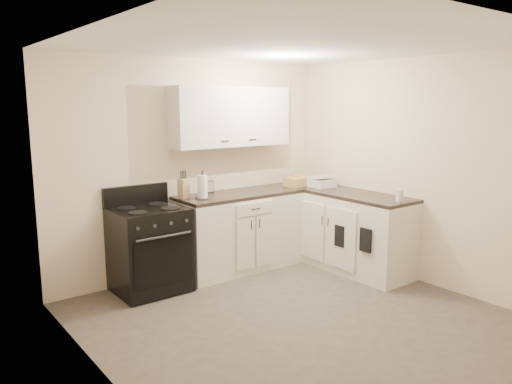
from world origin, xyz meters
TOP-DOWN VIEW (x-y plane):
  - floor at (0.00, 0.00)m, footprint 3.60×3.60m
  - ceiling at (0.00, 0.00)m, footprint 3.60×3.60m
  - wall_back at (0.00, 1.80)m, footprint 3.60×0.00m
  - wall_right at (1.80, 0.00)m, footprint 0.00×3.60m
  - wall_left at (-1.80, 0.00)m, footprint 0.00×3.60m
  - wall_front at (0.00, -1.80)m, footprint 3.60×0.00m
  - base_cabinets_back at (0.43, 1.50)m, footprint 1.55×0.60m
  - base_cabinets_right at (1.50, 0.85)m, footprint 0.60×1.90m
  - countertop_back at (0.43, 1.50)m, footprint 1.55×0.60m
  - countertop_right at (1.50, 0.85)m, footprint 0.60×1.90m
  - upper_cabinets at (0.43, 1.65)m, footprint 1.55×0.30m
  - stove at (-0.77, 1.48)m, footprint 0.74×0.63m
  - knife_block at (-0.27, 1.61)m, footprint 0.12×0.12m
  - paper_towel at (-0.11, 1.46)m, footprint 0.12×0.12m
  - soap_bottle at (-0.11, 1.46)m, footprint 0.09×0.09m
  - picture_frame at (0.16, 1.74)m, footprint 0.12×0.04m
  - wicker_basket at (1.34, 1.46)m, footprint 0.37×0.27m
  - countertop_grill at (1.52, 1.20)m, footprint 0.29×0.28m
  - glass_jar at (1.50, 0.00)m, footprint 0.09×0.09m
  - oven_mitt_near at (1.18, 0.18)m, footprint 0.02×0.15m
  - oven_mitt_far at (1.18, 0.56)m, footprint 0.02×0.14m

SIDE VIEW (x-z plane):
  - floor at x=0.00m, z-range 0.00..0.00m
  - base_cabinets_back at x=0.43m, z-range 0.00..0.90m
  - base_cabinets_right at x=1.50m, z-range 0.00..0.90m
  - stove at x=-0.77m, z-range 0.01..0.91m
  - oven_mitt_far at x=1.18m, z-range 0.36..0.61m
  - oven_mitt_near at x=1.18m, z-range 0.39..0.65m
  - countertop_back at x=0.43m, z-range 0.90..0.94m
  - countertop_right at x=1.50m, z-range 0.90..0.94m
  - countertop_grill at x=1.52m, z-range 0.94..1.04m
  - wicker_basket at x=1.34m, z-range 0.94..1.05m
  - glass_jar at x=1.50m, z-range 0.94..1.07m
  - picture_frame at x=0.16m, z-range 0.94..1.08m
  - soap_bottle at x=-0.11m, z-range 0.94..1.14m
  - knife_block at x=-0.27m, z-range 0.94..1.16m
  - paper_towel at x=-0.11m, z-range 0.94..1.20m
  - wall_back at x=0.00m, z-range -0.55..3.05m
  - wall_right at x=1.80m, z-range -0.55..3.05m
  - wall_left at x=-1.80m, z-range -0.55..3.05m
  - wall_front at x=0.00m, z-range -0.55..3.05m
  - upper_cabinets at x=0.43m, z-range 1.49..2.19m
  - ceiling at x=0.00m, z-range 2.50..2.50m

